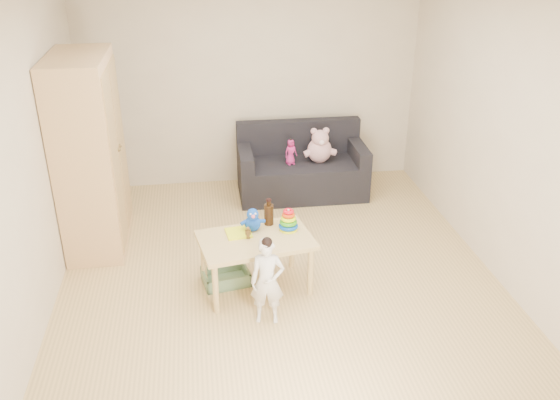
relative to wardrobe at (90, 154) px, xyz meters
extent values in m
plane|color=tan|center=(1.72, -0.89, -0.96)|extent=(4.50, 4.50, 0.00)
plane|color=beige|center=(1.72, 1.36, 0.34)|extent=(4.00, 0.00, 4.00)
plane|color=beige|center=(1.72, -3.14, 0.34)|extent=(4.00, 0.00, 4.00)
plane|color=beige|center=(-0.28, -0.89, 0.34)|extent=(0.00, 4.50, 4.50)
plane|color=beige|center=(3.72, -0.89, 0.34)|extent=(0.00, 4.50, 4.50)
cube|color=#E1AE7B|center=(0.00, 0.00, 0.00)|extent=(0.53, 1.07, 1.92)
cube|color=black|center=(2.25, 0.83, -0.75)|extent=(1.51, 0.77, 0.42)
cube|color=#E9C880|center=(1.49, -1.09, -0.70)|extent=(1.06, 0.77, 0.51)
imported|color=silver|center=(1.53, -1.57, -0.59)|extent=(0.30, 0.23, 0.74)
imported|color=#D22781|center=(2.11, 0.77, -0.39)|extent=(0.17, 0.15, 0.30)
cylinder|color=#F1FF0D|center=(1.80, -0.97, -0.44)|extent=(0.16, 0.16, 0.02)
cylinder|color=silver|center=(1.80, -0.97, -0.34)|extent=(0.02, 0.02, 0.19)
torus|color=#0A49AF|center=(1.80, -0.97, -0.41)|extent=(0.18, 0.18, 0.04)
torus|color=green|center=(1.80, -0.97, -0.37)|extent=(0.16, 0.16, 0.04)
torus|color=#D9FF0D|center=(1.80, -0.97, -0.33)|extent=(0.14, 0.14, 0.04)
torus|color=#E13F0B|center=(1.80, -0.97, -0.30)|extent=(0.12, 0.12, 0.03)
torus|color=red|center=(1.80, -0.97, -0.26)|extent=(0.10, 0.10, 0.03)
cylinder|color=black|center=(1.64, -0.84, -0.35)|extent=(0.09, 0.09, 0.19)
cylinder|color=black|center=(1.64, -0.84, -0.24)|extent=(0.04, 0.04, 0.05)
cylinder|color=black|center=(1.64, -0.84, -0.20)|extent=(0.05, 0.05, 0.02)
cube|color=#EDFA1A|center=(1.35, -0.98, -0.44)|extent=(0.24, 0.24, 0.02)
camera|label=1|loc=(1.05, -5.57, 2.10)|focal=38.00mm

